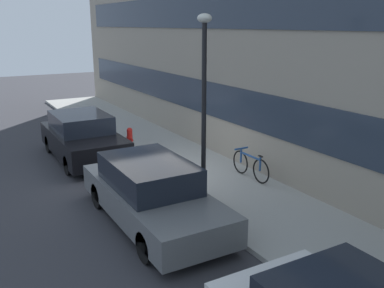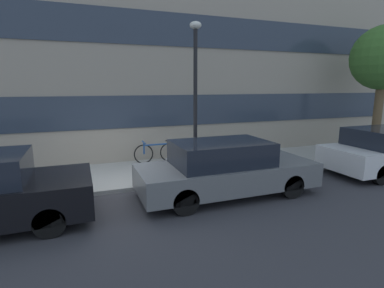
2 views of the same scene
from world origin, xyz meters
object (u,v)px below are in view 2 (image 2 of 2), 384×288
parked_car_grey (225,169)px  street_tree (384,59)px  lamp_post (195,83)px  bicycle (156,152)px  fire_hydrant (7,180)px

parked_car_grey → street_tree: 8.26m
lamp_post → bicycle: bearing=109.7°
lamp_post → fire_hydrant: bearing=179.4°
parked_car_grey → bicycle: parked_car_grey is taller
bicycle → lamp_post: size_ratio=0.37×
parked_car_grey → bicycle: 3.50m
street_tree → lamp_post: size_ratio=1.12×
parked_car_grey → street_tree: size_ratio=0.93×
fire_hydrant → parked_car_grey: bearing=-16.6°
parked_car_grey → street_tree: street_tree is taller
parked_car_grey → lamp_post: (-0.24, 1.45, 2.11)m
fire_hydrant → street_tree: bearing=1.5°
fire_hydrant → bicycle: fire_hydrant is taller
street_tree → parked_car_grey: bearing=-166.2°
fire_hydrant → bicycle: 4.52m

